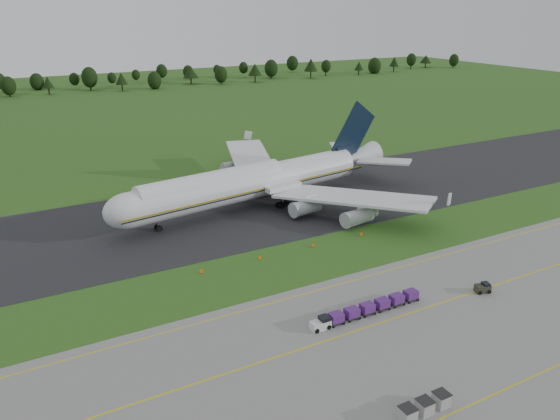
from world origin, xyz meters
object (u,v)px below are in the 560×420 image
utility_cart (483,289)px  uld_row (425,406)px  baggage_train (365,309)px  aircraft (255,181)px  edge_markers (287,252)px

utility_cart → uld_row: (-26.31, -15.87, 0.23)m
utility_cart → uld_row: bearing=-148.9°
utility_cart → baggage_train: bearing=170.3°
aircraft → uld_row: (-12.68, -67.18, -4.83)m
baggage_train → edge_markers: (0.36, 23.33, -0.66)m
utility_cart → uld_row: size_ratio=0.39×
edge_markers → utility_cart: bearing=-54.0°
aircraft → utility_cart: 53.33m
aircraft → baggage_train: size_ratio=3.89×
aircraft → baggage_train: bearing=-97.3°
uld_row → edge_markers: size_ratio=0.20×
utility_cart → edge_markers: (-19.41, 26.72, -0.38)m
baggage_train → utility_cart: 20.06m
baggage_train → uld_row: uld_row is taller
aircraft → edge_markers: aircraft is taller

